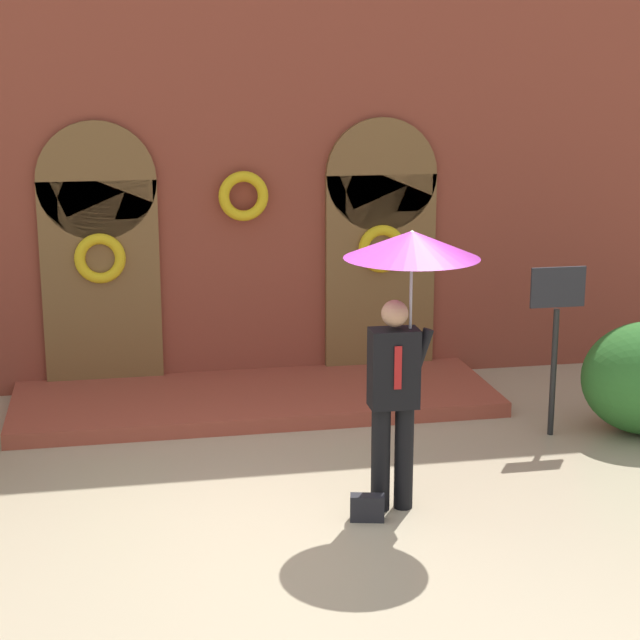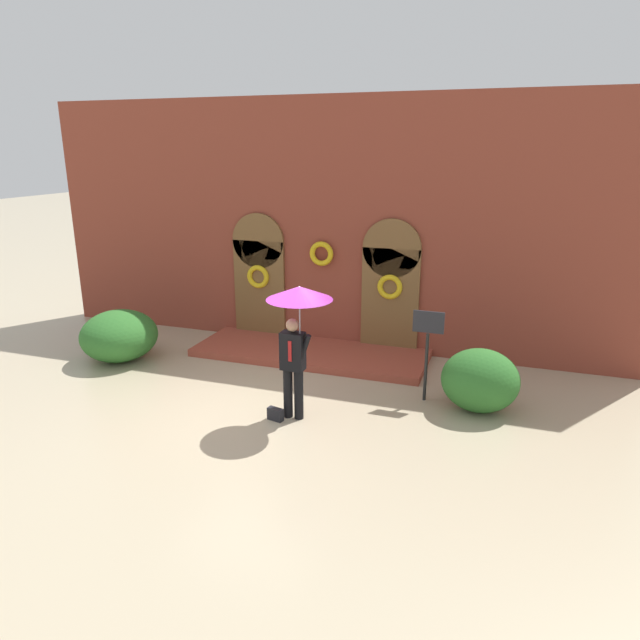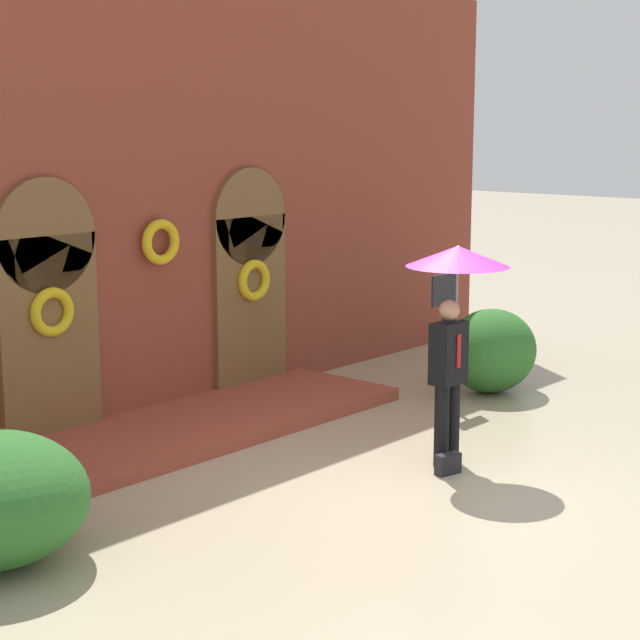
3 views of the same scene
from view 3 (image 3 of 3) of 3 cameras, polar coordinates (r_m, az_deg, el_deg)
ground_plane at (r=11.06m, az=5.01°, el=-8.73°), size 80.00×80.00×0.00m
building_facade at (r=13.35m, az=-9.42°, el=6.26°), size 14.00×2.30×5.60m
person_with_umbrella at (r=11.35m, az=7.23°, el=1.69°), size 1.10×1.10×2.36m
handbag at (r=11.38m, az=6.84°, el=-7.63°), size 0.30×0.18×0.22m
sign_post at (r=13.87m, az=6.65°, el=0.18°), size 0.56×0.06×1.72m
shrub_right at (r=14.73m, az=9.11°, el=-1.63°), size 1.36×1.17×1.14m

